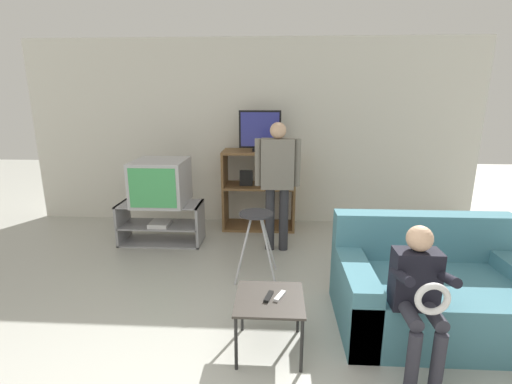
{
  "coord_description": "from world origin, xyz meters",
  "views": [
    {
      "loc": [
        0.37,
        -1.4,
        1.83
      ],
      "look_at": [
        0.17,
        2.15,
        0.9
      ],
      "focal_mm": 26.0,
      "sensor_mm": 36.0,
      "label": 1
    }
  ],
  "objects_px": {
    "media_shelf": "(259,189)",
    "remote_control_white": "(280,296)",
    "person_standing_adult": "(277,175)",
    "tv_stand": "(161,223)",
    "television_main": "(161,182)",
    "snack_table": "(270,304)",
    "couch": "(433,292)",
    "folding_stool": "(256,226)",
    "television_flat": "(260,132)",
    "remote_control_black": "(269,297)",
    "person_seated_child": "(419,290)"
  },
  "relations": [
    {
      "from": "couch",
      "to": "remote_control_white",
      "type": "bearing_deg",
      "value": -162.79
    },
    {
      "from": "folding_stool",
      "to": "couch",
      "type": "relative_size",
      "value": 0.46
    },
    {
      "from": "television_flat",
      "to": "snack_table",
      "type": "bearing_deg",
      "value": -85.85
    },
    {
      "from": "television_main",
      "to": "tv_stand",
      "type": "bearing_deg",
      "value": -175.41
    },
    {
      "from": "television_flat",
      "to": "folding_stool",
      "type": "distance_m",
      "value": 1.7
    },
    {
      "from": "remote_control_black",
      "to": "person_seated_child",
      "type": "bearing_deg",
      "value": 5.55
    },
    {
      "from": "media_shelf",
      "to": "couch",
      "type": "distance_m",
      "value": 2.73
    },
    {
      "from": "television_flat",
      "to": "remote_control_black",
      "type": "height_order",
      "value": "television_flat"
    },
    {
      "from": "tv_stand",
      "to": "media_shelf",
      "type": "height_order",
      "value": "media_shelf"
    },
    {
      "from": "media_shelf",
      "to": "folding_stool",
      "type": "distance_m",
      "value": 1.52
    },
    {
      "from": "tv_stand",
      "to": "person_seated_child",
      "type": "height_order",
      "value": "person_seated_child"
    },
    {
      "from": "snack_table",
      "to": "remote_control_white",
      "type": "bearing_deg",
      "value": 10.47
    },
    {
      "from": "couch",
      "to": "television_flat",
      "type": "bearing_deg",
      "value": 124.09
    },
    {
      "from": "television_main",
      "to": "folding_stool",
      "type": "bearing_deg",
      "value": -35.73
    },
    {
      "from": "tv_stand",
      "to": "folding_stool",
      "type": "relative_size",
      "value": 1.47
    },
    {
      "from": "media_shelf",
      "to": "tv_stand",
      "type": "bearing_deg",
      "value": -152.27
    },
    {
      "from": "tv_stand",
      "to": "remote_control_black",
      "type": "distance_m",
      "value": 2.46
    },
    {
      "from": "remote_control_black",
      "to": "couch",
      "type": "bearing_deg",
      "value": 31.52
    },
    {
      "from": "television_main",
      "to": "remote_control_white",
      "type": "bearing_deg",
      "value": -53.84
    },
    {
      "from": "snack_table",
      "to": "remote_control_black",
      "type": "relative_size",
      "value": 3.4
    },
    {
      "from": "television_flat",
      "to": "folding_stool",
      "type": "height_order",
      "value": "television_flat"
    },
    {
      "from": "tv_stand",
      "to": "couch",
      "type": "distance_m",
      "value": 3.18
    },
    {
      "from": "television_flat",
      "to": "snack_table",
      "type": "distance_m",
      "value": 2.81
    },
    {
      "from": "tv_stand",
      "to": "snack_table",
      "type": "bearing_deg",
      "value": -54.85
    },
    {
      "from": "media_shelf",
      "to": "remote_control_black",
      "type": "bearing_deg",
      "value": -85.77
    },
    {
      "from": "remote_control_white",
      "to": "couch",
      "type": "xyz_separation_m",
      "value": [
        1.24,
        0.38,
        -0.15
      ]
    },
    {
      "from": "remote_control_black",
      "to": "person_seated_child",
      "type": "xyz_separation_m",
      "value": [
        0.98,
        -0.16,
        0.17
      ]
    },
    {
      "from": "person_seated_child",
      "to": "folding_stool",
      "type": "bearing_deg",
      "value": 131.19
    },
    {
      "from": "television_main",
      "to": "television_flat",
      "type": "relative_size",
      "value": 1.17
    },
    {
      "from": "television_flat",
      "to": "remote_control_white",
      "type": "relative_size",
      "value": 3.91
    },
    {
      "from": "media_shelf",
      "to": "person_standing_adult",
      "type": "bearing_deg",
      "value": -72.21
    },
    {
      "from": "television_main",
      "to": "folding_stool",
      "type": "height_order",
      "value": "television_main"
    },
    {
      "from": "television_main",
      "to": "person_standing_adult",
      "type": "distance_m",
      "value": 1.45
    },
    {
      "from": "remote_control_white",
      "to": "television_main",
      "type": "bearing_deg",
      "value": 150.03
    },
    {
      "from": "television_flat",
      "to": "person_standing_adult",
      "type": "xyz_separation_m",
      "value": [
        0.24,
        -0.76,
        -0.43
      ]
    },
    {
      "from": "couch",
      "to": "snack_table",
      "type": "bearing_deg",
      "value": -163.16
    },
    {
      "from": "snack_table",
      "to": "person_standing_adult",
      "type": "xyz_separation_m",
      "value": [
        0.05,
        1.86,
        0.55
      ]
    },
    {
      "from": "folding_stool",
      "to": "remote_control_black",
      "type": "bearing_deg",
      "value": -82.35
    },
    {
      "from": "tv_stand",
      "to": "television_main",
      "type": "relative_size",
      "value": 1.57
    },
    {
      "from": "tv_stand",
      "to": "television_main",
      "type": "xyz_separation_m",
      "value": [
        0.03,
        0.0,
        0.54
      ]
    },
    {
      "from": "remote_control_black",
      "to": "media_shelf",
      "type": "bearing_deg",
      "value": 109.05
    },
    {
      "from": "folding_stool",
      "to": "snack_table",
      "type": "xyz_separation_m",
      "value": [
        0.16,
        -1.13,
        -0.18
      ]
    },
    {
      "from": "media_shelf",
      "to": "television_flat",
      "type": "distance_m",
      "value": 0.8
    },
    {
      "from": "tv_stand",
      "to": "snack_table",
      "type": "height_order",
      "value": "tv_stand"
    },
    {
      "from": "folding_stool",
      "to": "person_seated_child",
      "type": "xyz_separation_m",
      "value": [
        1.13,
        -1.29,
        0.05
      ]
    },
    {
      "from": "remote_control_black",
      "to": "person_standing_adult",
      "type": "bearing_deg",
      "value": 103.08
    },
    {
      "from": "folding_stool",
      "to": "remote_control_black",
      "type": "height_order",
      "value": "folding_stool"
    },
    {
      "from": "television_main",
      "to": "television_flat",
      "type": "bearing_deg",
      "value": 26.91
    },
    {
      "from": "couch",
      "to": "person_standing_adult",
      "type": "xyz_separation_m",
      "value": [
        -1.27,
        1.47,
        0.65
      ]
    },
    {
      "from": "media_shelf",
      "to": "remote_control_white",
      "type": "height_order",
      "value": "media_shelf"
    }
  ]
}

